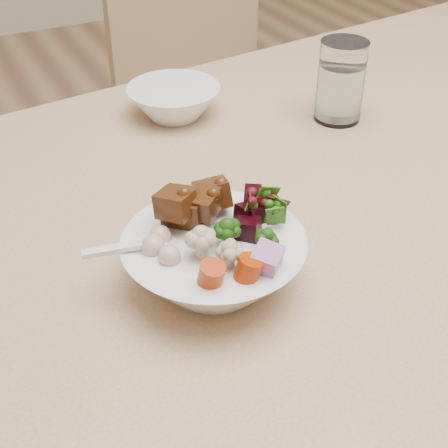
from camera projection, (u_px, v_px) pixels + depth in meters
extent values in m
cube|color=#DCB282|center=(396.00, 152.00, 0.96)|extent=(1.61, 1.03, 0.04)
cube|color=tan|center=(225.00, 126.00, 1.56)|extent=(0.45, 0.45, 0.04)
cube|color=tan|center=(185.00, 13.00, 1.56)|extent=(0.42, 0.06, 0.46)
cylinder|color=tan|center=(200.00, 261.00, 1.50)|extent=(0.03, 0.03, 0.43)
cylinder|color=tan|center=(317.00, 216.00, 1.65)|extent=(0.03, 0.03, 0.43)
cylinder|color=tan|center=(138.00, 192.00, 1.75)|extent=(0.03, 0.03, 0.43)
cylinder|color=tan|center=(245.00, 158.00, 1.90)|extent=(0.03, 0.03, 0.43)
sphere|color=#0D3308|center=(227.00, 236.00, 0.64)|extent=(0.03, 0.03, 0.03)
sphere|color=#C1B991|center=(201.00, 246.00, 0.63)|extent=(0.04, 0.04, 0.04)
cube|color=black|center=(249.00, 216.00, 0.68)|extent=(0.03, 0.03, 0.02)
cube|color=#A26296|center=(266.00, 261.00, 0.62)|extent=(0.04, 0.04, 0.03)
cylinder|color=#BD3A05|center=(211.00, 276.00, 0.60)|extent=(0.03, 0.03, 0.03)
sphere|color=#D7A596|center=(169.00, 256.00, 0.63)|extent=(0.02, 0.02, 0.02)
ellipsoid|color=white|center=(157.00, 250.00, 0.65)|extent=(0.04, 0.04, 0.01)
cube|color=white|center=(113.00, 249.00, 0.64)|extent=(0.07, 0.03, 0.02)
cylinder|color=white|center=(341.00, 81.00, 0.98)|extent=(0.07, 0.07, 0.13)
cylinder|color=white|center=(340.00, 91.00, 0.99)|extent=(0.06, 0.06, 0.09)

